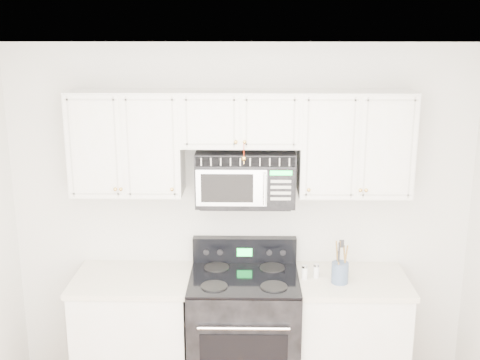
{
  "coord_description": "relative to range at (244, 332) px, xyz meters",
  "views": [
    {
      "loc": [
        0.06,
        -2.65,
        2.74
      ],
      "look_at": [
        0.0,
        1.3,
        1.7
      ],
      "focal_mm": 45.0,
      "sensor_mm": 36.0,
      "label": 1
    }
  ],
  "objects": [
    {
      "name": "shaker_pepper",
      "position": [
        0.53,
        0.03,
        0.49
      ],
      "size": [
        0.04,
        0.04,
        0.11
      ],
      "color": "white",
      "rests_on": "base_cabinet_right"
    },
    {
      "name": "base_cabinet_right",
      "position": [
        0.77,
        0.02,
        -0.06
      ],
      "size": [
        0.86,
        0.65,
        0.92
      ],
      "color": "white",
      "rests_on": "ground"
    },
    {
      "name": "microwave",
      "position": [
        0.01,
        0.15,
        1.16
      ],
      "size": [
        0.71,
        0.41,
        0.39
      ],
      "color": "black",
      "rests_on": "ground"
    },
    {
      "name": "base_cabinet_left",
      "position": [
        -0.83,
        0.02,
        -0.06
      ],
      "size": [
        0.86,
        0.65,
        0.92
      ],
      "color": "white",
      "rests_on": "ground"
    },
    {
      "name": "upper_cabinets",
      "position": [
        -0.03,
        0.17,
        1.45
      ],
      "size": [
        2.44,
        0.37,
        0.75
      ],
      "color": "white",
      "rests_on": "ground"
    },
    {
      "name": "range",
      "position": [
        0.0,
        0.0,
        0.0
      ],
      "size": [
        0.8,
        0.73,
        1.13
      ],
      "color": "black",
      "rests_on": "ground"
    },
    {
      "name": "utensil_crock",
      "position": [
        0.69,
        -0.06,
        0.52
      ],
      "size": [
        0.12,
        0.12,
        0.33
      ],
      "color": "#424F75",
      "rests_on": "base_cabinet_right"
    },
    {
      "name": "room",
      "position": [
        -0.03,
        -1.41,
        0.82
      ],
      "size": [
        3.51,
        3.51,
        2.61
      ],
      "color": "#8C6045",
      "rests_on": "ground"
    },
    {
      "name": "shaker_salt",
      "position": [
        0.44,
        -0.0,
        0.49
      ],
      "size": [
        0.04,
        0.04,
        0.11
      ],
      "color": "white",
      "rests_on": "base_cabinet_right"
    }
  ]
}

